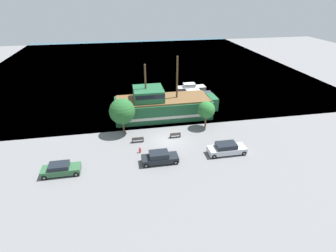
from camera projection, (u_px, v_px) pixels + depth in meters
name	position (u px, v px, depth m)	size (l,w,h in m)	color
ground_plane	(169.00, 140.00, 36.81)	(160.00, 160.00, 0.00)	slate
water_surface	(140.00, 64.00, 75.19)	(80.00, 80.00, 0.00)	#33566B
pirate_ship	(162.00, 106.00, 42.87)	(16.76, 5.84, 9.89)	#1E5633
moored_boat_dockside	(191.00, 88.00, 54.77)	(5.93, 2.04, 1.56)	#B7B2A8
moored_boat_outer	(195.00, 95.00, 51.32)	(6.67, 2.50, 1.51)	#2D333D
parked_car_curb_front	(160.00, 157.00, 31.73)	(4.45, 1.82, 1.47)	black
parked_car_curb_mid	(61.00, 169.00, 29.72)	(4.27, 1.77, 1.39)	#2D5B38
parked_car_curb_rear	(227.00, 149.00, 33.47)	(4.85, 1.89, 1.52)	#B7BCC6
fire_hydrant	(140.00, 150.00, 33.82)	(0.42, 0.25, 0.76)	red
bench_promenade_east	(138.00, 139.00, 36.13)	(1.62, 0.45, 0.85)	#4C4742
bench_promenade_west	(175.00, 135.00, 37.26)	(1.53, 0.45, 0.85)	#4C4742
tree_row_east	(122.00, 111.00, 37.17)	(3.70, 3.70, 5.30)	brown
tree_row_mideast	(206.00, 110.00, 38.94)	(2.57, 2.57, 4.23)	brown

